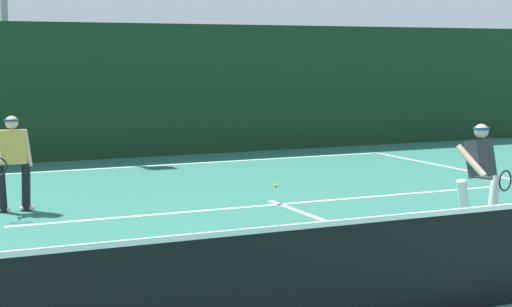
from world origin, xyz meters
name	(u,v)px	position (x,y,z in m)	size (l,w,h in m)	color
court_line_baseline_far	(172,165)	(0.00, 11.61, 0.00)	(10.97, 0.10, 0.01)	white
court_line_service	(280,204)	(0.00, 6.03, 0.00)	(8.94, 0.10, 0.01)	white
court_line_centre	(371,237)	(0.00, 3.20, 0.00)	(0.10, 6.40, 0.01)	white
player_near	(480,172)	(1.70, 3.01, 0.83)	(0.99, 0.90, 1.53)	silver
player_far	(13,160)	(-4.15, 7.20, 0.84)	(0.78, 0.86, 1.54)	black
tennis_ball_extra	(275,185)	(0.73, 7.70, 0.03)	(0.07, 0.07, 0.07)	#D1E033
back_fence_windscreen	(148,90)	(0.00, 13.31, 1.62)	(22.82, 0.12, 3.24)	#15341D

